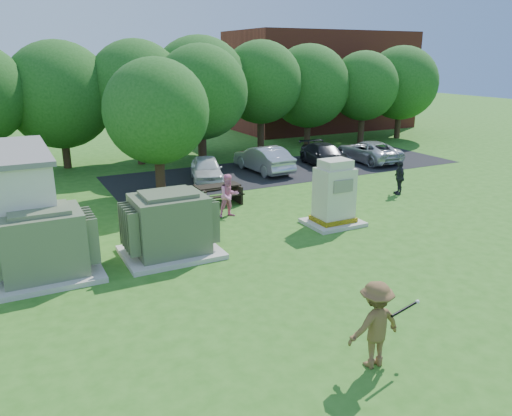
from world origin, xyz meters
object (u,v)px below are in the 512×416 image
person_walking_right (399,178)px  car_dark (325,156)px  transformer_left (43,245)px  generator_cabinet (334,197)px  car_white (207,169)px  transformer_right (170,226)px  picnic_table (218,192)px  person_at_picnic (229,196)px  car_silver_b (368,151)px  batter (375,325)px  car_silver_a (263,159)px

person_walking_right → car_dark: 6.49m
transformer_left → generator_cabinet: bearing=0.5°
transformer_left → car_white: size_ratio=0.81×
generator_cabinet → car_white: 8.57m
car_white → transformer_right: bearing=-101.7°
picnic_table → person_at_picnic: bearing=-100.0°
person_walking_right → car_silver_b: bearing=172.0°
batter → person_at_picnic: 10.44m
person_at_picnic → car_silver_a: (4.93, 6.41, -0.15)m
transformer_left → car_white: transformer_left is taller
picnic_table → person_walking_right: bearing=-16.7°
car_dark → person_at_picnic: bearing=-136.3°
picnic_table → person_walking_right: person_walking_right is taller
batter → car_silver_a: batter is taller
transformer_right → car_dark: bearing=36.0°
batter → car_dark: batter is taller
car_silver_b → generator_cabinet: bearing=46.0°
car_white → car_silver_a: 3.64m
person_at_picnic → person_walking_right: (8.29, -0.47, -0.08)m
transformer_left → picnic_table: 8.66m
transformer_left → transformer_right: bearing=0.0°
car_white → car_dark: bearing=18.9°
batter → car_dark: bearing=-121.0°
transformer_left → car_silver_b: bearing=24.9°
person_at_picnic → car_dark: 10.58m
car_silver_a → car_dark: 3.80m
generator_cabinet → person_at_picnic: bearing=139.6°
batter → person_walking_right: size_ratio=1.20×
transformer_right → car_white: size_ratio=0.81×
picnic_table → car_silver_b: size_ratio=0.42×
transformer_right → car_white: 9.65m
batter → car_silver_a: 17.92m
transformer_right → batter: bearing=-76.5°
transformer_right → generator_cabinet: (6.36, 0.09, 0.12)m
generator_cabinet → person_walking_right: 5.64m
car_silver_b → transformer_right: bearing=31.3°
transformer_right → car_white: bearing=61.4°
batter → car_silver_b: (13.18, 16.29, -0.30)m
generator_cabinet → car_silver_b: 12.20m
picnic_table → car_white: (1.01, 3.83, 0.13)m
generator_cabinet → car_silver_a: generator_cabinet is taller
person_at_picnic → picnic_table: bearing=78.1°
batter → car_silver_b: batter is taller
generator_cabinet → car_dark: generator_cabinet is taller
generator_cabinet → batter: size_ratio=1.34×
car_silver_b → car_white: bearing=2.4°
person_at_picnic → car_white: size_ratio=0.46×
transformer_right → car_silver_a: bearing=48.1°
person_at_picnic → transformer_right: bearing=-142.1°
person_at_picnic → car_white: person_at_picnic is taller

